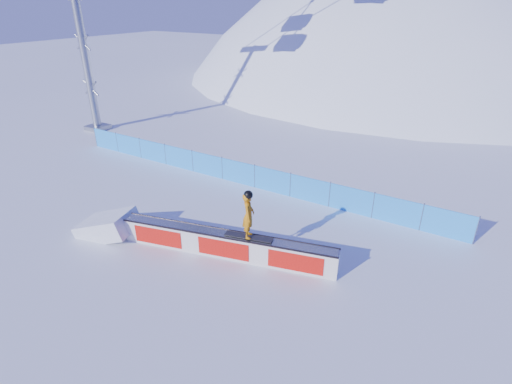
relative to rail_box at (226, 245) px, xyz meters
The scene contains 6 objects.
ground 3.45m from the rail_box, 160.36° to the left, with size 160.00×160.00×0.00m, color white.
snow_hill 47.05m from the rail_box, 94.27° to the left, with size 64.00×64.00×64.00m.
safety_fence 6.50m from the rail_box, 119.69° to the left, with size 22.05×0.05×1.30m.
rail_box is the anchor object (origin of this frame).
snow_ramp 5.17m from the rail_box, 166.36° to the right, with size 2.23×1.49×0.84m, color white, non-canonical shape.
snowboarder 1.66m from the rail_box, 13.64° to the left, with size 1.78×0.74×1.84m.
Camera 1 is at (10.60, -11.11, 8.67)m, focal length 28.00 mm.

